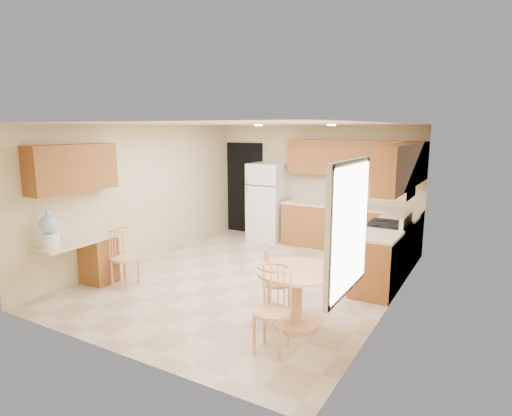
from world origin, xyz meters
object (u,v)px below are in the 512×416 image
Objects in this scene: stove at (387,250)px; chair_desk at (120,253)px; chair_table_b at (268,304)px; chair_table_a at (274,276)px; water_crock at (49,231)px; refrigerator at (268,202)px; dining_table at (297,290)px.

chair_desk is (-3.47, -2.47, 0.08)m from stove.
chair_table_a is at bearing -72.50° from chair_table_b.
chair_desk is 1.65× the size of water_crock.
chair_table_a is at bearing 89.62° from chair_desk.
chair_desk is (-0.60, -3.69, -0.30)m from refrigerator.
stove is 3.15m from chair_table_b.
chair_table_b is 1.74× the size of water_crock.
chair_table_a is 0.98× the size of chair_desk.
refrigerator is 1.78× the size of chair_table_b.
chair_desk is at bearing 61.67° from water_crock.
stove reaches higher than chair_desk.
chair_table_b is at bearing -99.59° from stove.
dining_table is at bearing 85.59° from chair_desk.
dining_table is (2.35, -3.59, -0.35)m from refrigerator.
chair_table_a reaches higher than dining_table.
water_crock is (-0.45, -0.83, 0.47)m from chair_desk.
chair_table_a is (1.94, -3.42, -0.31)m from refrigerator.
dining_table is at bearing 15.35° from water_crock.
chair_desk is at bearing -123.86° from chair_table_a.
refrigerator reaches higher than chair_desk.
stove is at bearing 119.03° from chair_desk.
water_crock reaches higher than chair_table_a.
chair_table_b is at bearing -90.00° from dining_table.
stove is at bearing 117.28° from chair_table_a.
water_crock is at bearing -3.37° from chair_table_b.
chair_table_a is 0.99m from chair_table_b.
stove is 2.39m from chair_table_a.
chair_desk is at bearing -144.64° from stove.
water_crock is (-2.99, -1.10, 0.48)m from chair_table_a.
water_crock is at bearing -139.94° from stove.
water_crock reaches higher than chair_table_b.
chair_table_b reaches higher than chair_desk.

